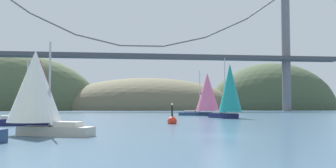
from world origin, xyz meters
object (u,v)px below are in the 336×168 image
object	(u,v)px
sailboat_crimson_sail	(38,90)
channel_buoy	(172,121)
sailboat_pink_spinnaker	(207,93)
sailboat_teal_sail	(229,90)
sailboat_white_mainsail	(37,89)

from	to	relation	value
sailboat_crimson_sail	channel_buoy	bearing A→B (deg)	4.93
sailboat_pink_spinnaker	sailboat_crimson_sail	xyz separation A→B (m)	(-26.39, -33.27, -0.70)
sailboat_crimson_sail	channel_buoy	world-z (taller)	sailboat_crimson_sail
sailboat_pink_spinnaker	sailboat_teal_sail	bearing A→B (deg)	-89.53
sailboat_crimson_sail	channel_buoy	xyz separation A→B (m)	(14.82, 1.28, -3.47)
sailboat_white_mainsail	channel_buoy	bearing A→B (deg)	51.75
sailboat_white_mainsail	sailboat_crimson_sail	distance (m)	14.36
sailboat_pink_spinnaker	sailboat_white_mainsail	bearing A→B (deg)	-116.57
sailboat_pink_spinnaker	channel_buoy	bearing A→B (deg)	-109.88
sailboat_teal_sail	sailboat_crimson_sail	xyz separation A→B (m)	(-26.52, -17.58, -0.80)
channel_buoy	sailboat_crimson_sail	bearing A→B (deg)	-175.07
sailboat_white_mainsail	channel_buoy	size ratio (longest dim) A/B	2.65
sailboat_white_mainsail	sailboat_crimson_sail	world-z (taller)	sailboat_crimson_sail
sailboat_white_mainsail	sailboat_crimson_sail	size ratio (longest dim) A/B	0.96
sailboat_crimson_sail	sailboat_white_mainsail	bearing A→B (deg)	-79.15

